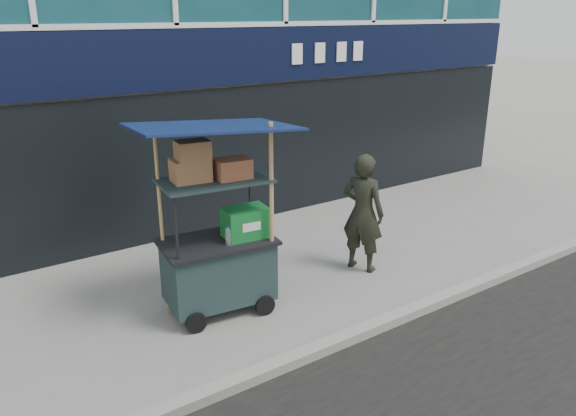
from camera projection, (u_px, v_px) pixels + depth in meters
ground at (331, 336)px, 6.57m from camera, size 80.00×80.00×0.00m
curb at (343, 340)px, 6.40m from camera, size 80.00×0.18×0.12m
vendor_cart at (219, 247)px, 6.90m from camera, size 1.96×1.50×2.46m
vendor_man at (363, 213)px, 8.04m from camera, size 0.62×0.75×1.74m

